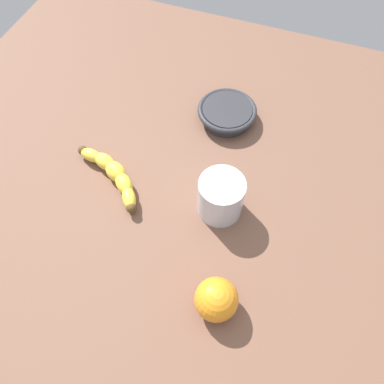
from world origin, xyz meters
TOP-DOWN VIEW (x-y plane):
  - wooden_tabletop at (0.00, 0.00)cm, footprint 120.00×120.00cm
  - banana at (-9.01, -2.72)cm, footprint 18.54×12.07cm
  - smoothie_glass at (14.70, -2.03)cm, footprint 9.14×9.14cm
  - ceramic_bowl at (8.75, 21.89)cm, footprint 13.94×13.94cm
  - orange_fruit at (20.11, -21.28)cm, footprint 7.71×7.71cm

SIDE VIEW (x-z plane):
  - wooden_tabletop at x=0.00cm, z-range 0.00..3.00cm
  - banana at x=-9.01cm, z-range 3.00..6.80cm
  - ceramic_bowl at x=8.75cm, z-range 3.39..7.00cm
  - orange_fruit at x=20.11cm, z-range 3.00..10.71cm
  - smoothie_glass at x=14.70cm, z-range 2.65..11.98cm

